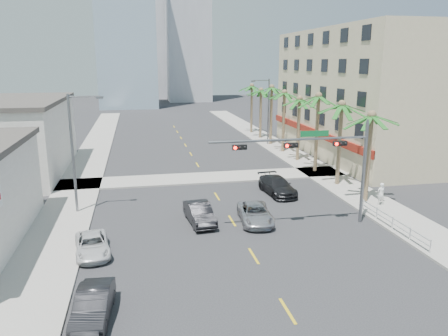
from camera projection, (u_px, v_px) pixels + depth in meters
name	position (u px, v px, depth m)	size (l,w,h in m)	color
ground	(274.00, 290.00, 22.11)	(260.00, 260.00, 0.00)	#262628
sidewalk_right	(328.00, 177.00, 43.43)	(4.00, 120.00, 0.15)	gray
sidewalk_left	(76.00, 190.00, 38.84)	(4.00, 120.00, 0.15)	gray
sidewalk_cross	(206.00, 178.00, 43.04)	(80.00, 4.00, 0.15)	gray
building_right	(373.00, 93.00, 53.11)	(15.25, 28.00, 15.00)	#C7B78C
building_left_far	(6.00, 139.00, 44.19)	(11.00, 18.00, 7.20)	beige
tower_far_left	(125.00, 7.00, 105.35)	(14.00, 14.00, 48.00)	#99B2C6
tower_far_center	(144.00, 29.00, 135.59)	(16.00, 16.00, 42.00)	#ADADB2
traffic_signal_mast	(322.00, 155.00, 29.59)	(11.12, 0.54, 7.20)	slate
palm_tree_0	(372.00, 116.00, 34.07)	(4.80, 4.80, 7.80)	brown
palm_tree_1	(342.00, 105.00, 38.94)	(4.80, 4.80, 8.16)	brown
palm_tree_2	(319.00, 97.00, 43.81)	(4.80, 4.80, 8.52)	brown
palm_tree_3	(300.00, 100.00, 48.93)	(4.80, 4.80, 7.80)	brown
palm_tree_4	(284.00, 93.00, 53.80)	(4.80, 4.80, 8.16)	brown
palm_tree_5	(272.00, 88.00, 58.67)	(4.80, 4.80, 8.52)	brown
palm_tree_6	(261.00, 91.00, 63.79)	(4.80, 4.80, 7.80)	brown
palm_tree_7	(252.00, 86.00, 68.65)	(4.80, 4.80, 8.16)	brown
streetlight_left	(75.00, 148.00, 32.13)	(2.55, 0.25, 9.00)	slate
streetlight_right	(267.00, 108.00, 59.20)	(2.55, 0.25, 9.00)	slate
guardrail	(393.00, 221.00, 29.63)	(0.08, 8.08, 1.00)	silver
car_parked_mid	(93.00, 306.00, 19.38)	(1.47, 4.21, 1.39)	black
car_parked_far	(92.00, 245.00, 26.03)	(1.93, 4.18, 1.16)	silver
car_lane_left	(199.00, 213.00, 31.09)	(1.55, 4.43, 1.46)	black
car_lane_center	(255.00, 214.00, 31.22)	(2.17, 4.71, 1.31)	#B7B7BC
car_lane_right	(277.00, 186.00, 37.89)	(2.08, 5.10, 1.48)	black
pedestrian	(381.00, 194.00, 34.56)	(0.66, 0.43, 1.80)	white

